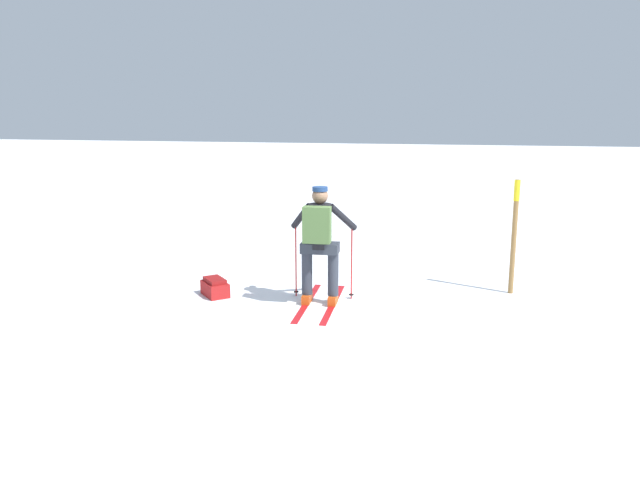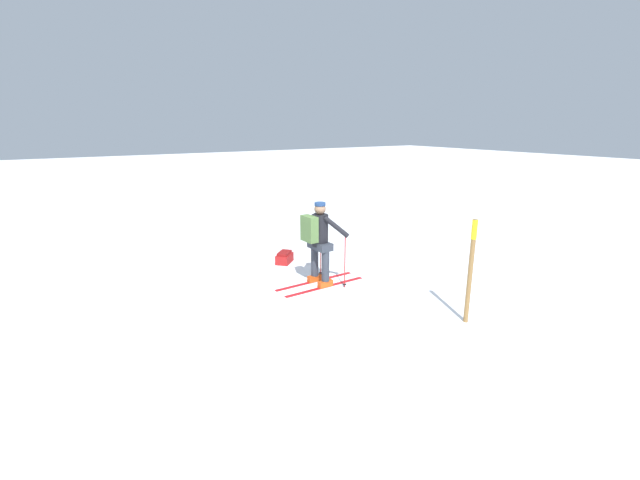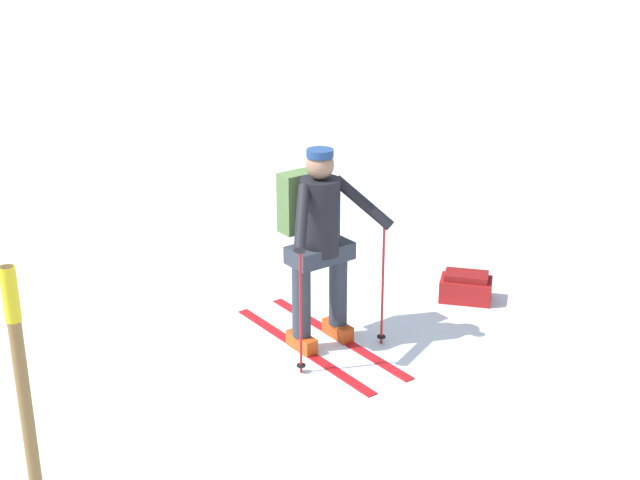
{
  "view_description": "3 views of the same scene",
  "coord_description": "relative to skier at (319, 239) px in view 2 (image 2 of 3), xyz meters",
  "views": [
    {
      "loc": [
        1.01,
        -8.05,
        2.68
      ],
      "look_at": [
        -0.79,
        0.13,
        0.91
      ],
      "focal_mm": 35.0,
      "sensor_mm": 36.0,
      "label": 1
    },
    {
      "loc": [
        5.94,
        -4.11,
        3.09
      ],
      "look_at": [
        -0.79,
        0.13,
        0.91
      ],
      "focal_mm": 24.0,
      "sensor_mm": 36.0,
      "label": 2
    },
    {
      "loc": [
        2.87,
        5.54,
        3.41
      ],
      "look_at": [
        -0.79,
        0.13,
        0.91
      ],
      "focal_mm": 50.0,
      "sensor_mm": 36.0,
      "label": 3
    }
  ],
  "objects": [
    {
      "name": "trail_marker",
      "position": [
        2.65,
        1.14,
        0.03
      ],
      "size": [
        0.08,
        0.08,
        1.68
      ],
      "color": "olive",
      "rests_on": "ground_plane"
    },
    {
      "name": "ground_plane",
      "position": [
        0.78,
        -0.09,
        -0.94
      ],
      "size": [
        80.0,
        80.0,
        0.0
      ],
      "primitive_type": "plane",
      "color": "white"
    },
    {
      "name": "skier",
      "position": [
        0.0,
        0.0,
        0.0
      ],
      "size": [
        0.97,
        1.83,
        1.65
      ],
      "color": "red",
      "rests_on": "ground_plane"
    },
    {
      "name": "dropped_backpack",
      "position": [
        -1.58,
        0.07,
        -0.82
      ],
      "size": [
        0.52,
        0.53,
        0.26
      ],
      "color": "maroon",
      "rests_on": "ground_plane"
    }
  ]
}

